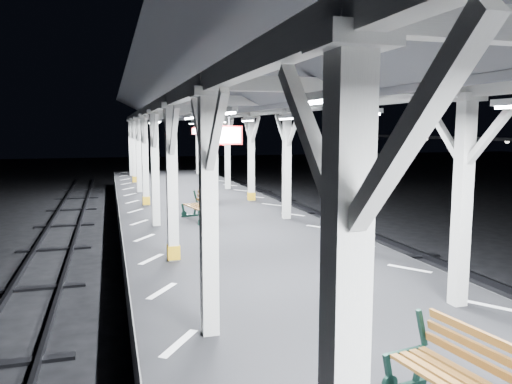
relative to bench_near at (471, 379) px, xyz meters
name	(u,v)px	position (x,y,z in m)	size (l,w,h in m)	color
ground	(294,330)	(0.07, 4.79, -1.47)	(120.00, 120.00, 0.00)	black
platform	(295,305)	(0.07, 4.79, -0.97)	(6.00, 50.00, 1.00)	black
hazard_stripes_left	(162,291)	(-2.38, 4.79, -0.46)	(1.00, 48.00, 0.01)	silver
hazard_stripes_right	(409,269)	(2.52, 4.79, -0.46)	(1.00, 48.00, 0.01)	silver
track_left	(3,361)	(-4.93, 4.79, -1.39)	(2.20, 60.00, 0.16)	#2D2D33
track_right	(510,301)	(5.07, 4.79, -1.39)	(2.20, 60.00, 0.16)	#2D2D33
canopy	(297,85)	(0.07, 4.78, 3.09)	(5.40, 49.00, 4.65)	silver
bench_near	(471,379)	(0.00, 0.00, 0.00)	(0.83, 1.69, 0.88)	black
bench_mid	(201,206)	(-0.54, 11.27, -0.02)	(0.85, 1.64, 0.84)	black
bench_far	(211,188)	(0.45, 14.69, 0.08)	(1.03, 2.00, 1.03)	black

